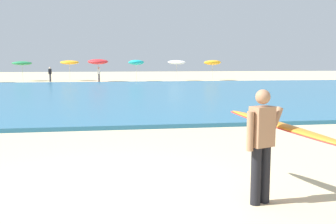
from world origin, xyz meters
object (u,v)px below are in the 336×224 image
at_px(surfer_with_board, 273,135).
at_px(beachgoer_near_row_mid, 99,74).
at_px(beach_umbrella_3, 98,62).
at_px(beachgoer_near_row_left, 50,74).
at_px(beach_umbrella_4, 136,62).
at_px(beach_umbrella_6, 212,63).
at_px(beach_umbrella_1, 22,63).
at_px(beach_umbrella_2, 69,62).
at_px(beach_umbrella_5, 177,62).

distance_m(surfer_with_board, beachgoer_near_row_mid, 37.59).
relative_size(beach_umbrella_3, beachgoer_near_row_left, 1.57).
height_order(beach_umbrella_4, beach_umbrella_6, beach_umbrella_4).
bearing_deg(surfer_with_board, beach_umbrella_1, 105.91).
bearing_deg(beach_umbrella_1, beach_umbrella_2, -3.78).
distance_m(surfer_with_board, beach_umbrella_5, 38.06).
distance_m(beach_umbrella_5, beach_umbrella_6, 4.48).
relative_size(surfer_with_board, beachgoer_near_row_left, 1.62).
xyz_separation_m(beach_umbrella_3, beachgoer_near_row_left, (-5.11, 0.40, -1.31)).
distance_m(surfer_with_board, beach_umbrella_2, 40.66).
distance_m(surfer_with_board, beach_umbrella_3, 37.89).
height_order(beach_umbrella_2, beach_umbrella_5, beach_umbrella_5).
bearing_deg(beach_umbrella_2, beach_umbrella_5, -11.92).
bearing_deg(beachgoer_near_row_mid, beachgoer_near_row_left, 172.55).
relative_size(beach_umbrella_3, beach_umbrella_6, 1.04).
xyz_separation_m(beach_umbrella_5, beachgoer_near_row_mid, (-8.58, -0.18, -1.25)).
bearing_deg(beach_umbrella_6, beach_umbrella_5, -167.77).
distance_m(beach_umbrella_5, beachgoer_near_row_mid, 8.68).
distance_m(beach_umbrella_4, beach_umbrella_5, 4.52).
bearing_deg(beach_umbrella_4, beachgoer_near_row_mid, -175.63).
bearing_deg(surfer_with_board, beach_umbrella_2, 98.98).
relative_size(beach_umbrella_1, beach_umbrella_5, 0.92).
relative_size(beach_umbrella_4, beachgoer_near_row_left, 1.52).
xyz_separation_m(beach_umbrella_1, beachgoer_near_row_mid, (8.48, -3.02, -1.14)).
relative_size(surfer_with_board, beach_umbrella_2, 1.09).
bearing_deg(beach_umbrella_3, beach_umbrella_5, -0.64).
xyz_separation_m(beach_umbrella_5, beach_umbrella_6, (4.38, 0.95, -0.04)).
bearing_deg(beach_umbrella_1, beach_umbrella_5, -9.48).
bearing_deg(beach_umbrella_3, beach_umbrella_4, 0.53).
relative_size(beach_umbrella_2, beach_umbrella_3, 0.95).
bearing_deg(beach_umbrella_5, beach_umbrella_1, 170.52).
height_order(beach_umbrella_4, beach_umbrella_5, beach_umbrella_4).
distance_m(beach_umbrella_1, beach_umbrella_5, 17.30).
relative_size(beach_umbrella_1, beach_umbrella_3, 0.89).
bearing_deg(beach_umbrella_6, beach_umbrella_3, -176.26).
bearing_deg(surfer_with_board, beach_umbrella_6, 75.61).
xyz_separation_m(beach_umbrella_5, beachgoer_near_row_left, (-13.77, 0.50, -1.25)).
xyz_separation_m(surfer_with_board, beach_umbrella_4, (1.01, 37.78, 1.04)).
bearing_deg(beach_umbrella_2, beach_umbrella_6, -5.47).
distance_m(beach_umbrella_2, beach_umbrella_4, 7.73).
height_order(beach_umbrella_2, beachgoer_near_row_left, beach_umbrella_2).
distance_m(surfer_with_board, beachgoer_near_row_left, 39.03).
relative_size(surfer_with_board, beach_umbrella_4, 1.07).
height_order(beach_umbrella_6, beachgoer_near_row_mid, beach_umbrella_6).
distance_m(beach_umbrella_2, beachgoer_near_row_left, 3.02).
relative_size(surfer_with_board, beachgoer_near_row_mid, 1.62).
relative_size(beach_umbrella_1, beachgoer_near_row_left, 1.40).
xyz_separation_m(surfer_with_board, beachgoer_near_row_left, (-8.24, 38.14, -0.18)).
bearing_deg(surfer_with_board, beachgoer_near_row_mid, 94.67).
height_order(beach_umbrella_2, beachgoer_near_row_mid, beach_umbrella_2).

